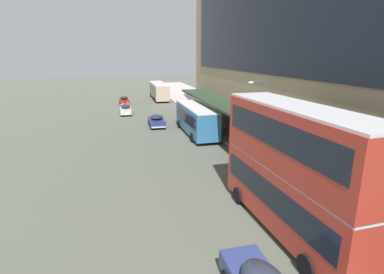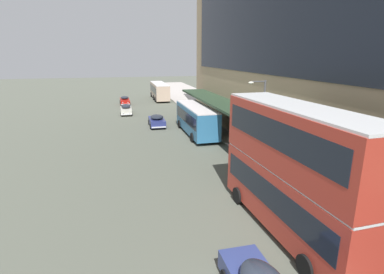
% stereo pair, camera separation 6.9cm
% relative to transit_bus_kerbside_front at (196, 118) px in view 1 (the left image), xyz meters
% --- Properties ---
extents(transit_bus_kerbside_front, '(2.82, 9.95, 3.24)m').
position_rel_transit_bus_kerbside_front_xyz_m(transit_bus_kerbside_front, '(0.00, 0.00, 0.00)').
color(transit_bus_kerbside_front, teal).
rests_on(transit_bus_kerbside_front, ground).
extents(transit_bus_kerbside_rear, '(3.04, 10.28, 6.50)m').
position_rel_transit_bus_kerbside_front_xyz_m(transit_bus_kerbside_rear, '(-0.35, -19.99, 1.64)').
color(transit_bus_kerbside_rear, '#AE3124').
rests_on(transit_bus_kerbside_rear, ground).
extents(transit_bus_kerbside_far, '(2.88, 11.55, 3.24)m').
position_rel_transit_bus_kerbside_front_xyz_m(transit_bus_kerbside_far, '(-0.23, 28.82, -0.00)').
color(transit_bus_kerbside_far, tan).
rests_on(transit_bus_kerbside_far, ground).
extents(sedan_trailing_near, '(1.81, 4.76, 1.47)m').
position_rel_transit_bus_kerbside_front_xyz_m(sedan_trailing_near, '(-7.38, 14.32, -1.13)').
color(sedan_trailing_near, beige).
rests_on(sedan_trailing_near, ground).
extents(sedan_far_back, '(1.81, 4.35, 1.49)m').
position_rel_transit_bus_kerbside_front_xyz_m(sedan_far_back, '(-7.31, 23.77, -1.12)').
color(sedan_far_back, '#A8160F').
rests_on(sedan_far_back, ground).
extents(sedan_second_near, '(2.02, 4.25, 1.56)m').
position_rel_transit_bus_kerbside_front_xyz_m(sedan_second_near, '(-3.89, 4.83, -1.09)').
color(sedan_second_near, navy).
rests_on(sedan_second_near, ground).
extents(street_lamp, '(1.50, 0.28, 6.71)m').
position_rel_transit_bus_kerbside_front_xyz_m(street_lamp, '(2.62, -10.50, 2.21)').
color(street_lamp, '#4C4C51').
rests_on(street_lamp, sidewalk_kerb).
extents(fire_hydrant, '(0.20, 0.40, 0.70)m').
position_rel_transit_bus_kerbside_front_xyz_m(fire_hydrant, '(2.75, -21.49, -1.37)').
color(fire_hydrant, red).
rests_on(fire_hydrant, sidewalk_kerb).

